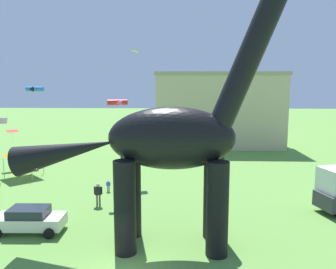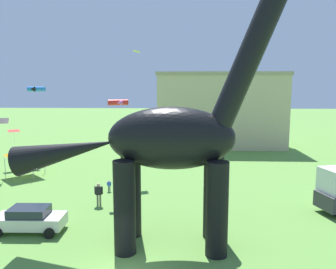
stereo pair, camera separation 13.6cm
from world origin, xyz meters
name	(u,v)px [view 1 (the left image)]	position (x,y,z in m)	size (l,w,h in m)	color
dinosaur_sculpture	(170,138)	(2.02, 3.73, 6.09)	(16.12, 3.42, 16.85)	black
parked_sedan_left	(29,219)	(-6.66, 5.02, 0.81)	(4.25, 2.02, 1.55)	silver
person_watching_child	(108,185)	(-3.55, 13.21, 0.59)	(0.36, 0.16, 0.97)	#2D3347
person_far_spectator	(98,192)	(-3.57, 9.78, 1.04)	(0.64, 0.28, 1.71)	#6B6056
festival_canopy_tent	(23,151)	(-12.83, 17.59, 2.54)	(3.15, 3.15, 3.00)	#B2B2B7
kite_trailing	(12,131)	(-15.72, 21.29, 4.05)	(1.45, 1.38, 1.42)	red
kite_drifting	(118,103)	(-2.51, 12.71, 7.57)	(1.69, 1.62, 0.48)	red
kite_apex	(135,51)	(-2.05, 20.27, 12.32)	(0.88, 1.04, 0.17)	yellow
kite_far_right	(34,89)	(-14.54, 24.66, 8.52)	(2.01, 1.71, 0.59)	#287AE5
background_building_block	(219,110)	(8.07, 35.99, 5.41)	(18.40, 8.29, 10.80)	#CCB78E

